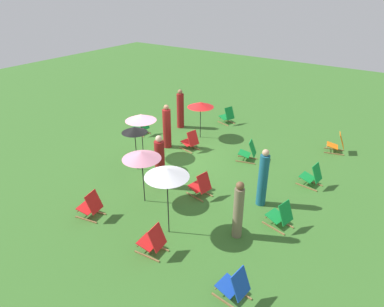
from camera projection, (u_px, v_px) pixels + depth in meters
name	position (u px, v px, depth m)	size (l,w,h in m)	color
ground_plane	(167.00, 157.00, 13.60)	(40.00, 40.00, 0.00)	#386B28
deckchair_0	(227.00, 116.00, 16.62)	(0.69, 0.87, 0.83)	olive
deckchair_1	(248.00, 152.00, 13.17)	(0.65, 0.85, 0.83)	olive
deckchair_2	(91.00, 206.00, 10.03)	(0.62, 0.84, 0.83)	olive
deckchair_3	(191.00, 141.00, 14.03)	(0.64, 0.85, 0.83)	olive
deckchair_4	(312.00, 176.00, 11.55)	(0.56, 0.81, 0.83)	olive
deckchair_5	(337.00, 144.00, 13.82)	(0.66, 0.86, 0.83)	olive
deckchair_6	(153.00, 241.00, 8.69)	(0.54, 0.80, 0.83)	olive
deckchair_7	(281.00, 216.00, 9.62)	(0.64, 0.85, 0.83)	olive
deckchair_8	(142.00, 126.00, 15.46)	(0.50, 0.77, 0.83)	olive
deckchair_9	(201.00, 186.00, 11.01)	(0.61, 0.83, 0.83)	olive
deckchair_10	(235.00, 286.00, 7.41)	(0.56, 0.81, 0.83)	olive
umbrella_0	(134.00, 130.00, 12.02)	(0.92, 0.92, 1.69)	black
umbrella_1	(167.00, 173.00, 8.72)	(1.17, 1.17, 2.02)	black
umbrella_2	(141.00, 155.00, 10.18)	(1.17, 1.17, 1.74)	black
umbrella_3	(201.00, 105.00, 14.61)	(1.14, 1.14, 1.62)	black
umbrella_4	(141.00, 117.00, 12.90)	(1.18, 1.18, 1.77)	black
person_0	(180.00, 110.00, 15.97)	(0.47, 0.47, 1.83)	maroon
person_1	(167.00, 128.00, 14.05)	(0.35, 0.35, 1.84)	maroon
person_2	(160.00, 163.00, 11.30)	(0.46, 0.46, 1.87)	maroon
person_3	(263.00, 179.00, 10.37)	(0.34, 0.34, 1.89)	#195972
person_4	(238.00, 211.00, 9.07)	(0.34, 0.34, 1.71)	#72664C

